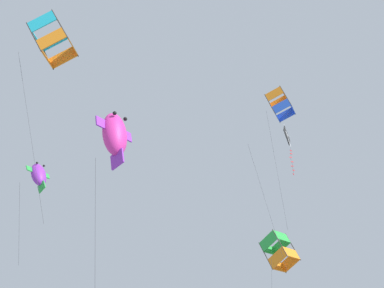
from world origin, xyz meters
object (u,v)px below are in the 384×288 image
at_px(kite_diamond_mid_left, 286,138).
at_px(kite_box_upper_right, 279,251).
at_px(kite_fish_low_drifter, 39,175).
at_px(kite_box_near_right, 280,105).
at_px(kite_box_near_left, 53,40).
at_px(kite_fish_highest, 115,134).

bearing_deg(kite_diamond_mid_left, kite_box_upper_right, -159.03).
relative_size(kite_fish_low_drifter, kite_diamond_mid_left, 0.66).
relative_size(kite_box_upper_right, kite_box_near_right, 0.86).
relative_size(kite_fish_low_drifter, kite_box_near_right, 0.57).
bearing_deg(kite_box_near_right, kite_box_upper_right, -142.62).
relative_size(kite_box_near_left, kite_diamond_mid_left, 1.13).
xyz_separation_m(kite_box_near_left, kite_diamond_mid_left, (-12.77, 8.94, -0.81)).
distance_m(kite_fish_highest, kite_box_near_right, 18.88).
xyz_separation_m(kite_fish_highest, kite_box_upper_right, (-17.61, 2.61, -0.43)).
distance_m(kite_box_upper_right, kite_box_near_right, 10.73).
bearing_deg(kite_diamond_mid_left, kite_box_near_left, -37.96).
xyz_separation_m(kite_fish_highest, kite_fish_low_drifter, (-5.26, -8.32, 1.97)).
bearing_deg(kite_box_near_left, kite_diamond_mid_left, 131.64).
distance_m(kite_box_near_left, kite_box_near_right, 17.85).
height_order(kite_fish_low_drifter, kite_box_upper_right, kite_fish_low_drifter).
xyz_separation_m(kite_fish_low_drifter, kite_box_upper_right, (-12.35, 10.93, -2.40)).
bearing_deg(kite_box_near_right, kite_diamond_mid_left, 14.96).
xyz_separation_m(kite_fish_highest, kite_diamond_mid_left, (-12.88, 4.71, 5.61)).
height_order(kite_fish_highest, kite_box_near_left, kite_box_near_left).
height_order(kite_fish_highest, kite_diamond_mid_left, kite_diamond_mid_left).
height_order(kite_box_upper_right, kite_diamond_mid_left, kite_diamond_mid_left).
xyz_separation_m(kite_fish_low_drifter, kite_diamond_mid_left, (-7.62, 13.03, 3.64)).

